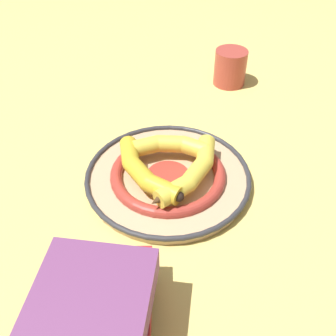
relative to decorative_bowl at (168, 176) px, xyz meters
name	(u,v)px	position (x,y,z in m)	size (l,w,h in m)	color
ground_plane	(172,188)	(0.01, -0.01, -0.01)	(2.80, 2.80, 0.00)	#E5CC6B
decorative_bowl	(168,176)	(0.00, 0.00, 0.00)	(0.32, 0.32, 0.03)	tan
banana_a	(172,146)	(-0.01, 0.05, 0.03)	(0.16, 0.08, 0.03)	yellow
banana_b	(142,170)	(-0.04, -0.04, 0.03)	(0.18, 0.13, 0.03)	gold
banana_c	(192,172)	(0.05, -0.01, 0.03)	(0.07, 0.22, 0.03)	yellow
book_stack	(93,315)	(0.04, -0.32, 0.04)	(0.21, 0.24, 0.11)	black
coffee_mug	(230,66)	(-0.01, 0.42, 0.03)	(0.09, 0.13, 0.09)	#B24238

